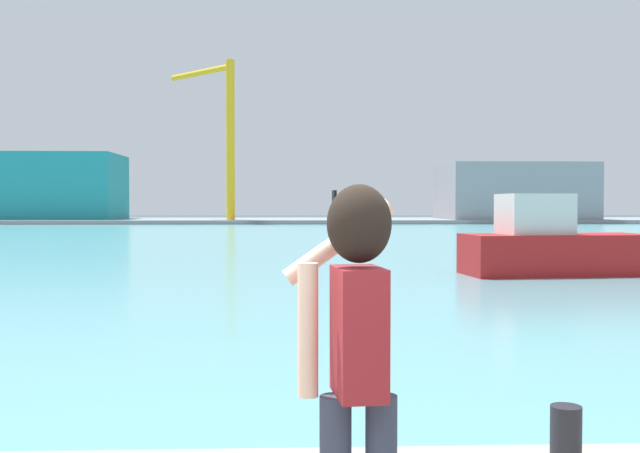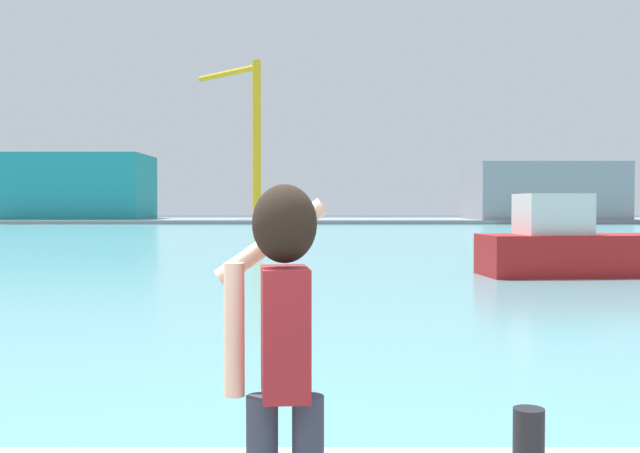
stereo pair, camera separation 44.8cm
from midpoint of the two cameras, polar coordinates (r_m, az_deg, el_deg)
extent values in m
plane|color=#334751|center=(53.04, -2.86, -0.76)|extent=(220.00, 220.00, 0.00)
cube|color=#599EA8|center=(55.03, -2.84, -0.66)|extent=(140.00, 100.00, 0.02)
cube|color=gray|center=(95.01, -2.62, 0.45)|extent=(140.00, 20.00, 0.49)
cube|color=maroon|center=(3.23, -1.01, -8.12)|extent=(0.24, 0.36, 0.56)
sphere|color=#E0B293|center=(3.19, -1.01, 0.05)|extent=(0.22, 0.22, 0.22)
ellipsoid|color=black|center=(3.17, -1.01, 0.22)|extent=(0.28, 0.26, 0.34)
cylinder|color=#E0B293|center=(3.24, -4.94, -7.95)|extent=(0.09, 0.09, 0.58)
cylinder|color=#E0B293|center=(3.40, -2.33, -1.20)|extent=(0.53, 0.14, 0.40)
cube|color=black|center=(3.52, -2.54, 1.66)|extent=(0.02, 0.07, 0.14)
cylinder|color=black|center=(5.16, 15.98, -15.03)|extent=(0.20, 0.20, 0.35)
cube|color=#B21919|center=(24.60, 17.20, -2.06)|extent=(5.96, 2.80, 1.29)
cube|color=silver|center=(24.25, 15.67, 0.93)|extent=(2.17, 1.89, 1.28)
cube|color=teal|center=(99.12, -20.37, 2.89)|extent=(17.84, 11.53, 8.14)
cube|color=gray|center=(96.87, 14.49, 2.61)|extent=(17.66, 13.57, 6.89)
cylinder|color=yellow|center=(87.83, -7.06, 6.62)|extent=(1.00, 1.00, 18.73)
cylinder|color=yellow|center=(93.40, -9.32, 11.61)|extent=(8.38, 8.70, 0.70)
camera|label=1|loc=(0.22, -91.18, -0.03)|focal=41.55mm
camera|label=2|loc=(0.22, 88.82, 0.03)|focal=41.55mm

